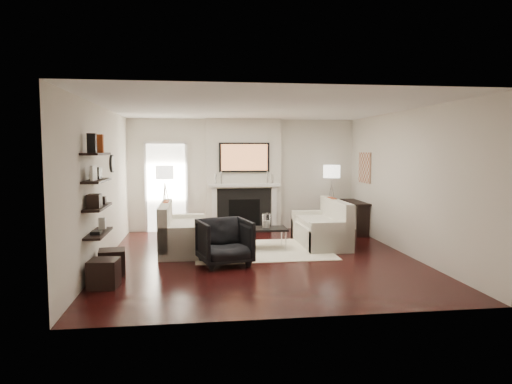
{
  "coord_description": "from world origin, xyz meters",
  "views": [
    {
      "loc": [
        -1.15,
        -8.07,
        1.96
      ],
      "look_at": [
        0.0,
        0.6,
        1.15
      ],
      "focal_mm": 32.0,
      "sensor_mm": 36.0,
      "label": 1
    }
  ],
  "objects": [
    {
      "name": "tv_screen",
      "position": [
        0.0,
        2.68,
        1.78
      ],
      "size": [
        1.1,
        0.0,
        0.62
      ],
      "primitive_type": "cube",
      "color": "#BF723F",
      "rests_on": "tv_body"
    },
    {
      "name": "candlestick_r_short",
      "position": [
        0.68,
        2.7,
        1.27
      ],
      "size": [
        0.04,
        0.04,
        0.24
      ],
      "primitive_type": "cylinder",
      "color": "silver",
      "rests_on": "mantel_shelf"
    },
    {
      "name": "clock_rim",
      "position": [
        -2.73,
        0.9,
        1.7
      ],
      "size": [
        0.04,
        0.34,
        0.34
      ],
      "primitive_type": "cylinder",
      "rotation": [
        0.0,
        1.57,
        0.0
      ],
      "color": "black",
      "rests_on": "wall_left"
    },
    {
      "name": "shelf_upper",
      "position": [
        -2.62,
        -1.0,
        1.5
      ],
      "size": [
        0.25,
        1.0,
        0.04
      ],
      "primitive_type": "cube",
      "color": "black",
      "rests_on": "wall_left"
    },
    {
      "name": "shelf_bottom",
      "position": [
        -2.62,
        -1.0,
        0.7
      ],
      "size": [
        0.25,
        1.0,
        0.03
      ],
      "primitive_type": "cube",
      "color": "black",
      "rests_on": "wall_left"
    },
    {
      "name": "lamp_left_leg_c",
      "position": [
        -1.91,
        2.37,
        0.6
      ],
      "size": [
        0.14,
        0.22,
        1.23
      ],
      "primitive_type": "cylinder",
      "rotation": [
        0.18,
        0.0,
        2.62
      ],
      "color": "silver",
      "rests_on": "floor"
    },
    {
      "name": "decor_wine_rack",
      "position": [
        -2.62,
        -1.22,
        1.22
      ],
      "size": [
        0.18,
        0.25,
        0.2
      ],
      "primitive_type": "cube",
      "color": "black",
      "rests_on": "shelf_lower"
    },
    {
      "name": "loveseat_right_cushion",
      "position": [
        1.35,
        1.02,
        0.47
      ],
      "size": [
        0.63,
        1.44,
        0.1
      ],
      "primitive_type": "cube",
      "color": "beige",
      "rests_on": "loveseat_right_base"
    },
    {
      "name": "lamp_right_leg_c",
      "position": [
        1.99,
        2.3,
        0.6
      ],
      "size": [
        0.14,
        0.22,
        1.23
      ],
      "primitive_type": "cylinder",
      "rotation": [
        0.18,
        0.0,
        2.62
      ],
      "color": "silver",
      "rests_on": "floor"
    },
    {
      "name": "candlestick_l_short",
      "position": [
        -0.68,
        2.7,
        1.27
      ],
      "size": [
        0.04,
        0.04,
        0.24
      ],
      "primitive_type": "cylinder",
      "color": "silver",
      "rests_on": "mantel_shelf"
    },
    {
      "name": "shelf_top",
      "position": [
        -2.62,
        -1.0,
        1.9
      ],
      "size": [
        0.25,
        1.0,
        0.04
      ],
      "primitive_type": "cube",
      "color": "black",
      "rests_on": "wall_left"
    },
    {
      "name": "pillow_right_orange",
      "position": [
        1.74,
        1.32,
        0.73
      ],
      "size": [
        0.1,
        0.42,
        0.42
      ],
      "primitive_type": "cube",
      "color": "#923612",
      "rests_on": "loveseat_right_cushion"
    },
    {
      "name": "shelf_lower",
      "position": [
        -2.62,
        -1.0,
        1.1
      ],
      "size": [
        0.25,
        1.0,
        0.04
      ],
      "primitive_type": "cube",
      "color": "black",
      "rests_on": "wall_left"
    },
    {
      "name": "wall_art",
      "position": [
        2.73,
        2.05,
        1.55
      ],
      "size": [
        0.03,
        0.7,
        0.7
      ],
      "primitive_type": "cube",
      "color": "tan",
      "rests_on": "wall_right"
    },
    {
      "name": "mantel_pilaster_l",
      "position": [
        -0.72,
        2.71,
        0.55
      ],
      "size": [
        0.12,
        0.08,
        1.1
      ],
      "primitive_type": "cube",
      "color": "white",
      "rests_on": "floor"
    },
    {
      "name": "console_top",
      "position": [
        2.57,
        2.21,
        0.73
      ],
      "size": [
        0.35,
        1.2,
        0.04
      ],
      "primitive_type": "cube",
      "color": "black",
      "rests_on": "floor"
    },
    {
      "name": "room_envelope",
      "position": [
        0.0,
        0.0,
        1.35
      ],
      "size": [
        6.0,
        6.0,
        6.0
      ],
      "color": "black",
      "rests_on": "ground"
    },
    {
      "name": "lamp_left_post",
      "position": [
        -1.85,
        2.46,
        0.6
      ],
      "size": [
        0.02,
        0.02,
        1.2
      ],
      "primitive_type": "cylinder",
      "color": "silver",
      "rests_on": "floor"
    },
    {
      "name": "mantel_shelf",
      "position": [
        0.0,
        2.69,
        1.12
      ],
      "size": [
        1.7,
        0.18,
        0.07
      ],
      "primitive_type": "cube",
      "color": "white",
      "rests_on": "chimney_breast"
    },
    {
      "name": "loveseat_left_back",
      "position": [
        -1.74,
        0.81,
        0.53
      ],
      "size": [
        0.18,
        1.8,
        0.8
      ],
      "primitive_type": "cube",
      "color": "beige",
      "rests_on": "floor"
    },
    {
      "name": "loveseat_left_cushion",
      "position": [
        -1.36,
        0.81,
        0.47
      ],
      "size": [
        0.63,
        1.44,
        0.1
      ],
      "primitive_type": "cube",
      "color": "beige",
      "rests_on": "loveseat_left_base"
    },
    {
      "name": "console_leg_s",
      "position": [
        2.57,
        2.76,
        0.35
      ],
      "size": [
        0.3,
        0.04,
        0.71
      ],
      "primitive_type": "cube",
      "color": "black",
      "rests_on": "floor"
    },
    {
      "name": "tv_body",
      "position": [
        0.0,
        2.71,
        1.78
      ],
      "size": [
        1.2,
        0.06,
        0.7
      ],
      "primitive_type": "cube",
      "color": "black",
      "rests_on": "chimney_breast"
    },
    {
      "name": "hurricane_glass",
      "position": [
        0.23,
        0.75,
        0.56
      ],
      "size": [
        0.17,
        0.17,
        0.29
      ],
      "primitive_type": "cylinder",
      "color": "white",
      "rests_on": "coffee_table"
    },
    {
      "name": "rug",
      "position": [
        0.12,
        0.61,
        0.01
      ],
      "size": [
        2.6,
        2.0,
        0.01
      ],
      "primitive_type": "cube",
      "color": "#F2E7C6",
      "rests_on": "floor"
    },
    {
      "name": "lamp_right_post",
      "position": [
        2.05,
        2.4,
        0.6
      ],
      "size": [
        0.02,
        0.02,
        1.2
      ],
      "primitive_type": "cylinder",
      "color": "silver",
      "rests_on": "floor"
    },
    {
      "name": "loveseat_right_back",
      "position": [
        1.74,
        1.02,
        0.53
      ],
      "size": [
        0.18,
        1.8,
        0.8
      ],
      "primitive_type": "cube",
      "color": "beige",
      "rests_on": "floor"
    },
    {
      "name": "lamp_right_shade",
      "position": [
        2.05,
        2.4,
        1.45
      ],
      "size": [
        0.4,
        0.4,
        0.3
      ],
      "primitive_type": "cylinder",
      "color": "white",
      "rests_on": "lamp_right_post"
    },
    {
      "name": "lamp_right_leg_a",
      "position": [
        2.16,
        2.4,
        0.6
      ],
      "size": [
        0.25,
        0.02,
        1.23
      ],
      "primitive_type": "cylinder",
      "rotation": [
        0.18,
        0.0,
        4.71
      ],
      "color": "silver",
      "rests_on": "floor"
    },
    {
      "name": "decor_box_tall",
      "position": [
        -2.62,
        -0.7,
        0.81
      ],
      "size": [
        0.1,
        0.1,
        0.18
      ],
      "primitive_type": "cube",
      "color": "white",
      "rests_on": "shelf_bottom"
    },
    {
      "name": "coffee_leg_nw",
      "position": [
        -0.42,
        0.53,
        0.19
      ],
      "size": [
        0.02,
        0.02,
        0.38
      ],
      "primitive_type": "cylinder",
      "color": "silver",
      "rests_on": "floor"
    },
    {
      "name": "coffee_leg_ne",
      "position": [
        0.58,
        0.53,
        0.19
      ],
      "size": [
        0.02,
        0.02,
        0.38
      ],
      "primitive_type": "cylinder",
      "color": "silver",
      "rests_on": "floor"
    },
    {
      "name": "coffee_table",
      "position": [
        0.08,
        0.75,
        0.4
      ],
      "size": [
        1.1,
        0.55,
        0.04
      ],
      "primitive_type": "cube",
      "color": "black",
      "rests_on": "floor"
    },
    {
      "name": "hurricane_candle",
      "position": [
        0.23,
        0.75,
        0.49
      ],
      "size": [
        0.1,
        0.1,
        0.15
      ],
      "primitive_type": "cylinder",
      "color": "white",
      "rests_on": "coffee_table"
    },
    {
      "name": "loveseat_right_arm_n",
      "position": [
        1.4,
        0.21,
        0.3
      ],
      "size": [
        0.85,
        0.18,
        0.6
      ],
      "primitive_type": "cube",
      "color": "beige",
      "rests_on": "floor"
    },
    {
      "name": "copper_bowl",
      "position": [
        -0.17,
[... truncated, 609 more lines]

